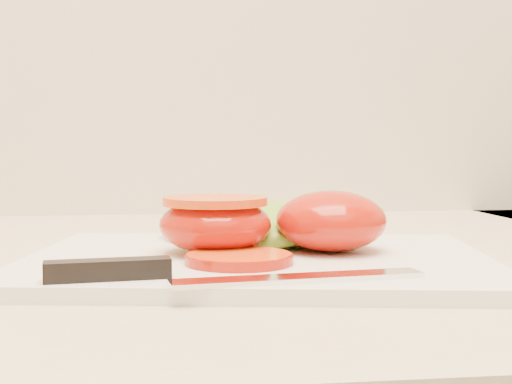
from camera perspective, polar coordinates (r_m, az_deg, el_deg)
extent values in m
cube|color=beige|center=(0.64, 14.91, -5.69)|extent=(3.92, 0.65, 0.03)
cube|color=white|center=(0.52, 0.14, -5.62)|extent=(0.36, 0.29, 0.01)
ellipsoid|color=#B50F06|center=(0.53, 6.01, -2.31)|extent=(0.08, 0.08, 0.05)
ellipsoid|color=#B50F06|center=(0.52, -3.27, -2.64)|extent=(0.08, 0.08, 0.04)
cylinder|color=red|center=(0.52, -3.28, -0.72)|extent=(0.08, 0.08, 0.01)
cylinder|color=#F7580E|center=(0.48, -1.37, -5.34)|extent=(0.07, 0.07, 0.01)
ellipsoid|color=#95BD32|center=(0.58, -1.00, -2.59)|extent=(0.19, 0.18, 0.03)
ellipsoid|color=#95BD32|center=(0.59, 3.06, -2.76)|extent=(0.14, 0.13, 0.02)
cube|color=silver|center=(0.42, 3.45, -6.91)|extent=(0.15, 0.04, 0.00)
cube|color=black|center=(0.43, -11.76, -6.10)|extent=(0.08, 0.02, 0.01)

